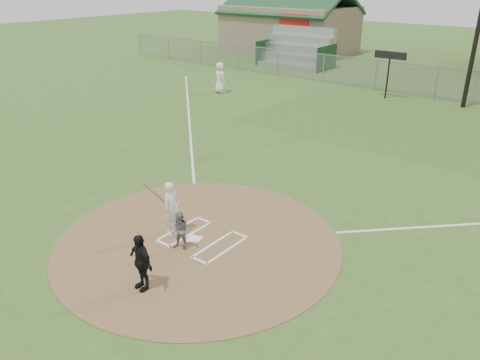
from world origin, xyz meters
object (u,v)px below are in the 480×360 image
Objects in this scene: ondeck_player at (220,78)px; home_plate at (194,239)px; catcher at (181,231)px; batter_at_plate at (172,208)px; umpire at (141,262)px.

home_plate is at bearing 147.68° from ondeck_player.
catcher is 0.65× the size of batter_at_plate.
catcher reaches higher than home_plate.
home_plate is at bearing 111.49° from umpire.
umpire is 2.76m from batter_at_plate.
ondeck_player is at bearing 125.88° from batter_at_plate.
catcher is 0.59× the size of ondeck_player.
umpire reaches higher than catcher.
catcher is at bearing -82.51° from home_plate.
home_plate is 1.14m from batter_at_plate.
umpire is (0.59, -2.50, 0.75)m from home_plate.
batter_at_plate is (10.87, -15.02, -0.13)m from ondeck_player.
home_plate is 18.96m from ondeck_player.
batter_at_plate reaches higher than home_plate.
home_plate is 0.83m from catcher.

